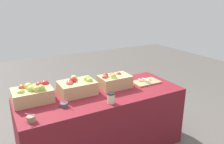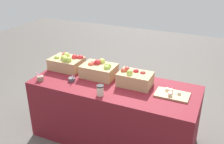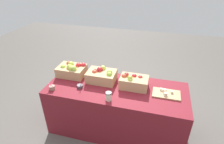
% 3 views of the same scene
% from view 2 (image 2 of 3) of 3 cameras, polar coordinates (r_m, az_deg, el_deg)
% --- Properties ---
extents(ground_plane, '(10.00, 10.00, 0.00)m').
position_cam_2_polar(ground_plane, '(3.34, 0.38, -14.10)').
color(ground_plane, '#56514C').
extents(table, '(1.90, 0.76, 0.74)m').
position_cam_2_polar(table, '(3.12, 0.40, -8.79)').
color(table, maroon).
rests_on(table, ground_plane).
extents(apple_crate_left, '(0.40, 0.30, 0.20)m').
position_cam_2_polar(apple_crate_left, '(3.35, -9.83, 2.14)').
color(apple_crate_left, tan).
rests_on(apple_crate_left, table).
extents(apple_crate_middle, '(0.40, 0.29, 0.20)m').
position_cam_2_polar(apple_crate_middle, '(3.09, -2.88, 0.47)').
color(apple_crate_middle, tan).
rests_on(apple_crate_middle, table).
extents(apple_crate_right, '(0.37, 0.25, 0.20)m').
position_cam_2_polar(apple_crate_right, '(2.89, 5.00, -1.41)').
color(apple_crate_right, tan).
rests_on(apple_crate_right, table).
extents(cutting_board_back, '(0.35, 0.21, 0.05)m').
position_cam_2_polar(cutting_board_back, '(2.78, 13.08, -4.82)').
color(cutting_board_back, tan).
rests_on(cutting_board_back, table).
extents(sample_bowl_near, '(0.08, 0.08, 0.10)m').
position_cam_2_polar(sample_bowl_near, '(3.04, -8.83, -1.59)').
color(sample_bowl_near, '#4C4C51').
rests_on(sample_bowl_near, table).
extents(sample_bowl_mid, '(0.09, 0.08, 0.10)m').
position_cam_2_polar(sample_bowl_mid, '(3.13, -15.49, -1.32)').
color(sample_bowl_mid, gray).
rests_on(sample_bowl_mid, table).
extents(coffee_cup, '(0.08, 0.08, 0.11)m').
position_cam_2_polar(coffee_cup, '(2.69, -2.60, -4.05)').
color(coffee_cup, beige).
rests_on(coffee_cup, table).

